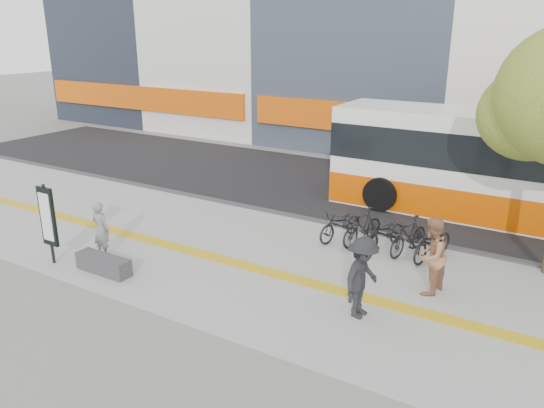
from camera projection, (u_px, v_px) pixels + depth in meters
The scene contains 12 objects.
ground at pixel (213, 280), 13.40m from camera, with size 120.00×120.00×0.00m, color slate.
sidewalk at pixel (246, 258), 14.60m from camera, with size 40.00×7.00×0.08m, color gray.
tactile_strip at pixel (236, 263), 14.18m from camera, with size 40.00×0.45×0.01m, color gold.
street at pixel (353, 190), 20.69m from camera, with size 40.00×8.00×0.06m, color black.
curb at pixel (305, 219), 17.43m from camera, with size 40.00×0.25×0.14m, color #323234.
bench at pixel (104, 264), 13.60m from camera, with size 1.60×0.45×0.45m, color #323234.
signboard at pixel (48, 218), 13.80m from camera, with size 0.55×0.10×2.20m.
bus at pixel (534, 174), 16.69m from camera, with size 12.87×3.05×3.43m.
bicycle_row at pixel (385, 232), 14.96m from camera, with size 3.80×1.91×1.05m.
seated_woman at pixel (101, 229), 14.38m from camera, with size 0.57×0.38×1.57m, color black.
pedestrian_tan at pixel (431, 256), 12.35m from camera, with size 0.92×0.71×1.88m, color #9B6647.
pedestrian_dark at pixel (362, 278), 11.33m from camera, with size 1.19×0.68×1.84m, color black.
Camera 1 is at (7.52, -9.57, 6.12)m, focal length 34.96 mm.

